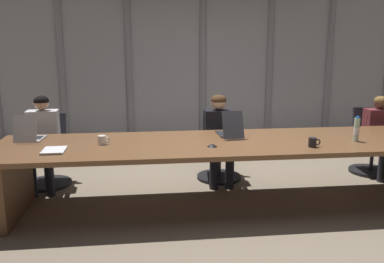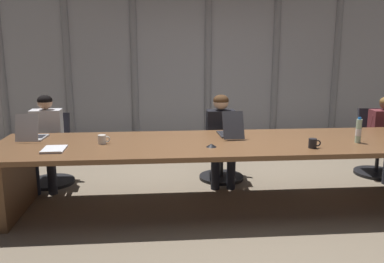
% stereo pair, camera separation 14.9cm
% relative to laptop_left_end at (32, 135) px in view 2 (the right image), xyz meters
% --- Properties ---
extents(ground_plane, '(15.78, 15.78, 0.00)m').
position_rel_laptop_left_end_xyz_m(ground_plane, '(2.24, -0.27, -0.80)').
color(ground_plane, '#7F705B').
extents(conference_table, '(5.18, 1.23, 0.74)m').
position_rel_laptop_left_end_xyz_m(conference_table, '(2.24, -0.27, -0.18)').
color(conference_table, brown).
rests_on(conference_table, ground_plane).
extents(curtain_backdrop, '(7.89, 0.17, 2.94)m').
position_rel_laptop_left_end_xyz_m(curtain_backdrop, '(2.24, 2.41, 0.67)').
color(curtain_backdrop, '#B2B2B7').
rests_on(curtain_backdrop, ground_plane).
extents(laptop_left_end, '(0.27, 0.41, 0.31)m').
position_rel_laptop_left_end_xyz_m(laptop_left_end, '(0.00, 0.00, 0.00)').
color(laptop_left_end, '#BCBCC1').
rests_on(laptop_left_end, conference_table).
extents(laptop_left_mid, '(0.25, 0.48, 0.31)m').
position_rel_laptop_left_end_xyz_m(laptop_left_mid, '(2.24, -0.02, 0.00)').
color(laptop_left_mid, '#2D2D33').
rests_on(laptop_left_mid, conference_table).
extents(office_chair_left_end, '(0.60, 0.60, 0.91)m').
position_rel_laptop_left_end_xyz_m(office_chair_left_end, '(-0.01, 0.71, -0.47)').
color(office_chair_left_end, '#2D2D38').
rests_on(office_chair_left_end, ground_plane).
extents(office_chair_left_mid, '(0.60, 0.60, 0.90)m').
position_rel_laptop_left_end_xyz_m(office_chair_left_mid, '(2.26, 0.71, -0.47)').
color(office_chair_left_mid, '#2D2D38').
rests_on(office_chair_left_mid, ground_plane).
extents(office_chair_center, '(0.60, 0.60, 0.91)m').
position_rel_laptop_left_end_xyz_m(office_chair_center, '(4.46, 0.71, -0.47)').
color(office_chair_center, '#2D2D38').
rests_on(office_chair_center, ground_plane).
extents(person_left_end, '(0.40, 0.56, 1.17)m').
position_rel_laptop_left_end_xyz_m(person_left_end, '(-0.00, 0.55, -0.15)').
color(person_left_end, silver).
rests_on(person_left_end, ground_plane).
extents(person_left_mid, '(0.39, 0.56, 1.15)m').
position_rel_laptop_left_end_xyz_m(person_left_mid, '(2.23, 0.55, -0.15)').
color(person_left_mid, black).
rests_on(person_left_mid, ground_plane).
extents(water_bottle_primary, '(0.06, 0.06, 0.28)m').
position_rel_laptop_left_end_xyz_m(water_bottle_primary, '(3.56, -0.44, 0.07)').
color(water_bottle_primary, '#ADD1B2').
rests_on(water_bottle_primary, conference_table).
extents(coffee_mug_near, '(0.13, 0.08, 0.10)m').
position_rel_laptop_left_end_xyz_m(coffee_mug_near, '(2.99, -0.62, -0.01)').
color(coffee_mug_near, black).
rests_on(coffee_mug_near, conference_table).
extents(coffee_mug_far, '(0.13, 0.09, 0.10)m').
position_rel_laptop_left_end_xyz_m(coffee_mug_far, '(0.81, -0.25, -0.01)').
color(coffee_mug_far, white).
rests_on(coffee_mug_far, conference_table).
extents(conference_mic_left_side, '(0.11, 0.11, 0.03)m').
position_rel_laptop_left_end_xyz_m(conference_mic_left_side, '(1.96, -0.49, -0.04)').
color(conference_mic_left_side, black).
rests_on(conference_mic_left_side, conference_table).
extents(spiral_notepad, '(0.23, 0.31, 0.03)m').
position_rel_laptop_left_end_xyz_m(spiral_notepad, '(0.35, -0.49, -0.05)').
color(spiral_notepad, silver).
rests_on(spiral_notepad, conference_table).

